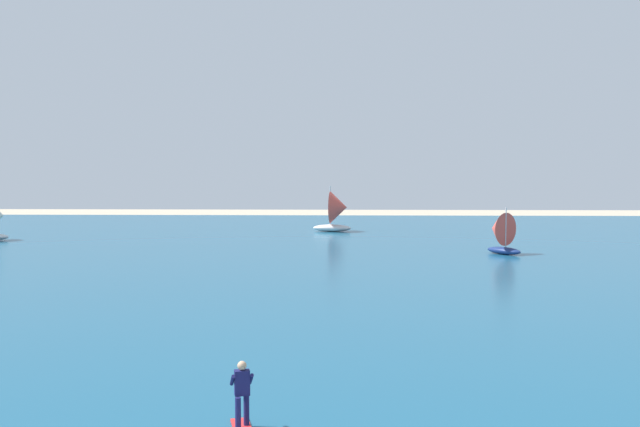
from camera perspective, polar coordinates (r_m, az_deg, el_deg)
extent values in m
cube|color=navy|center=(53.17, 2.05, -3.26)|extent=(160.00, 90.00, 0.10)
cylinder|color=#19194C|center=(17.39, -6.62, -15.79)|extent=(0.14, 0.14, 0.80)
cylinder|color=#19194C|center=(17.75, -5.95, -15.37)|extent=(0.14, 0.14, 0.80)
cube|color=#19194C|center=(17.35, -6.30, -13.39)|extent=(0.40, 0.30, 0.60)
sphere|color=tan|center=(17.24, -6.31, -12.09)|extent=(0.22, 0.22, 0.22)
cylinder|color=#19194C|center=(17.39, -7.07, -13.19)|extent=(0.21, 0.51, 0.39)
cylinder|color=#19194C|center=(17.44, -5.59, -13.13)|extent=(0.21, 0.51, 0.39)
ellipsoid|color=silver|center=(71.72, 0.97, -1.18)|extent=(4.01, 1.76, 0.73)
cylinder|color=silver|center=(71.60, 0.83, 0.66)|extent=(0.12, 0.12, 3.88)
cone|color=#D84C3F|center=(71.50, 1.51, 0.50)|extent=(2.05, 3.43, 3.26)
ellipsoid|color=navy|center=(54.04, 14.60, -2.91)|extent=(2.63, 2.90, 0.55)
cylinder|color=silver|center=(53.79, 14.75, -1.09)|extent=(0.09, 0.09, 2.93)
cone|color=#D84C3F|center=(54.20, 14.21, -1.20)|extent=(2.71, 2.55, 2.46)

